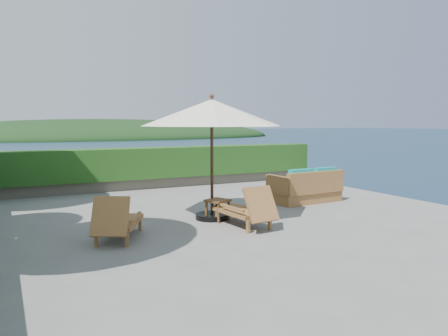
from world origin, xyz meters
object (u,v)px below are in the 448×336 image
lounge_left (117,221)px  lounge_right (247,209)px  patio_umbrella (212,114)px  wicker_loveseat (306,189)px  side_table (218,203)px

lounge_left → lounge_right: lounge_right is taller
patio_umbrella → wicker_loveseat: 3.88m
patio_umbrella → side_table: 1.99m
lounge_right → wicker_loveseat: 3.43m
lounge_right → side_table: bearing=102.8°
patio_umbrella → side_table: patio_umbrella is taller
side_table → wicker_loveseat: (3.20, 0.95, -0.02)m
patio_umbrella → lounge_left: size_ratio=2.42×
lounge_right → wicker_loveseat: (2.93, 1.77, -0.01)m
lounge_right → side_table: size_ratio=2.73×
lounge_left → side_table: bearing=42.3°
lounge_left → wicker_loveseat: wicker_loveseat is taller
patio_umbrella → lounge_right: (0.31, -1.03, -2.00)m
lounge_left → lounge_right: 2.67m
lounge_right → side_table: 0.87m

